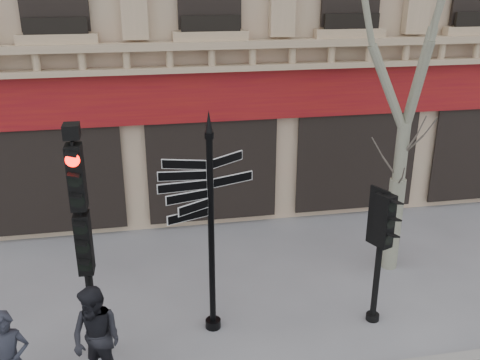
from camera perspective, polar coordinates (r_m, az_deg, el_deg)
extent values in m
plane|color=slate|center=(10.56, 1.06, -16.32)|extent=(80.00, 80.00, 0.00)
cube|color=maroon|center=(13.50, -3.09, 9.02)|extent=(28.00, 0.25, 1.30)
cube|color=tan|center=(13.11, -3.03, 12.96)|extent=(28.00, 0.35, 0.74)
cylinder|color=black|center=(9.78, -3.08, -6.34)|extent=(0.12, 0.12, 3.82)
cylinder|color=black|center=(10.74, -2.88, -15.02)|extent=(0.30, 0.30, 0.17)
cone|color=black|center=(8.98, -3.35, 6.27)|extent=(0.13, 0.13, 0.38)
cylinder|color=black|center=(9.42, -16.08, -7.97)|extent=(0.13, 0.13, 3.94)
cylinder|color=black|center=(10.44, -15.00, -17.10)|extent=(0.29, 0.29, 0.16)
cube|color=black|center=(9.28, -16.27, -6.30)|extent=(0.48, 0.35, 1.07)
cube|color=black|center=(8.82, -17.03, 0.41)|extent=(0.48, 0.35, 1.07)
sphere|color=#FF0C05|center=(8.73, -17.22, 2.17)|extent=(0.22, 0.22, 0.22)
cube|color=black|center=(8.60, -17.54, 5.00)|extent=(0.26, 0.32, 0.22)
cylinder|color=black|center=(10.58, 14.56, -8.20)|extent=(0.13, 0.13, 2.72)
cylinder|color=black|center=(11.25, 13.95, -13.92)|extent=(0.28, 0.28, 0.15)
cube|color=black|center=(10.20, 14.99, -4.06)|extent=(0.55, 0.48, 1.03)
cylinder|color=gray|center=(12.70, 16.03, -4.54)|extent=(0.36, 0.36, 2.19)
cylinder|color=gray|center=(12.09, 16.82, 2.72)|extent=(0.28, 0.28, 1.39)
imported|color=black|center=(9.27, -15.04, -16.08)|extent=(1.13, 1.09, 1.84)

